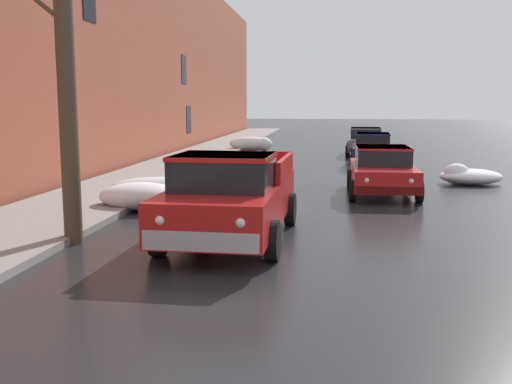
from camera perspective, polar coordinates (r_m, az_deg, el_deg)
name	(u,v)px	position (r m, az deg, el deg)	size (l,w,h in m)	color
left_sidewalk_slab	(139,180)	(20.85, -11.13, 1.15)	(3.16, 80.00, 0.15)	gray
brick_townhouse_facade	(75,26)	(21.59, -16.98, 14.99)	(0.63, 80.00, 10.52)	#9E4C38
snow_bank_near_corner_left	(167,189)	(16.66, -8.49, 0.27)	(3.14, 1.21, 0.67)	white
snow_bank_along_left_kerb	(468,176)	(21.06, 19.61, 1.45)	(2.04, 1.39, 0.70)	white
snow_bank_mid_block_left	(142,197)	(15.34, -10.87, -0.43)	(2.16, 1.38, 0.71)	white
snow_bank_along_right_kerb	(253,144)	(33.88, -0.25, 4.62)	(2.47, 0.91, 0.78)	white
bare_tree_second_along_sidewalk	(62,35)	(11.93, -18.09, 14.10)	(2.11, 3.11, 7.42)	#4C3D2D
pickup_truck_red_approaching_near_lane	(231,196)	(11.69, -2.45, -0.40)	(2.38, 5.28, 1.76)	red
sedan_red_parked_kerbside_close	(382,169)	(17.97, 12.00, 2.14)	(1.99, 4.16, 1.42)	red
sedan_darkblue_parked_kerbside_mid	(372,149)	(25.91, 11.08, 4.07)	(2.00, 3.98, 1.42)	navy
sedan_grey_parked_far_down_block	(365,141)	(31.42, 10.44, 4.85)	(2.12, 4.28, 1.42)	slate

